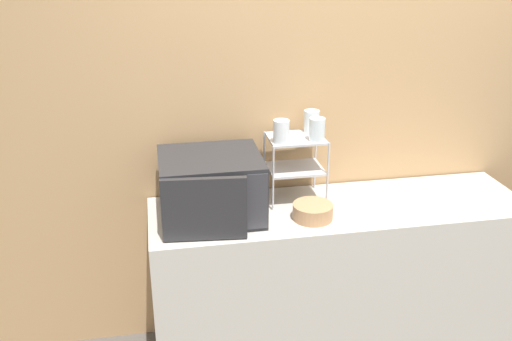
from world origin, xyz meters
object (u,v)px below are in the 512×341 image
object	(u,v)px
dish_rack	(296,155)
glass_front_left	(281,132)
glass_front_right	(317,129)
bowl	(313,212)
microwave	(211,187)
glass_back_right	(312,121)

from	to	relation	value
dish_rack	glass_front_left	world-z (taller)	glass_front_left
glass_front_right	bowl	distance (m)	0.41
microwave	bowl	world-z (taller)	microwave
microwave	dish_rack	world-z (taller)	dish_rack
glass_front_left	bowl	size ratio (longest dim) A/B	0.59
dish_rack	glass_front_right	size ratio (longest dim) A/B	2.96
glass_back_right	bowl	size ratio (longest dim) A/B	0.59
microwave	glass_front_right	size ratio (longest dim) A/B	4.27
dish_rack	glass_front_left	bearing A→B (deg)	-144.99
microwave	bowl	xyz separation A→B (m)	(0.49, -0.11, -0.12)
dish_rack	glass_front_right	world-z (taller)	glass_front_right
dish_rack	bowl	world-z (taller)	dish_rack
glass_front_right	microwave	bearing A→B (deg)	-173.57
dish_rack	bowl	size ratio (longest dim) A/B	1.73
dish_rack	glass_back_right	bearing A→B (deg)	34.15
microwave	glass_front_left	size ratio (longest dim) A/B	4.27
glass_back_right	microwave	bearing A→B (deg)	-160.78
glass_back_right	glass_front_right	xyz separation A→B (m)	(-0.01, -0.13, 0.00)
glass_back_right	glass_front_right	size ratio (longest dim) A/B	1.00
glass_front_left	glass_back_right	bearing A→B (deg)	34.57
dish_rack	glass_front_right	bearing A→B (deg)	-36.21
glass_back_right	bowl	world-z (taller)	glass_back_right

